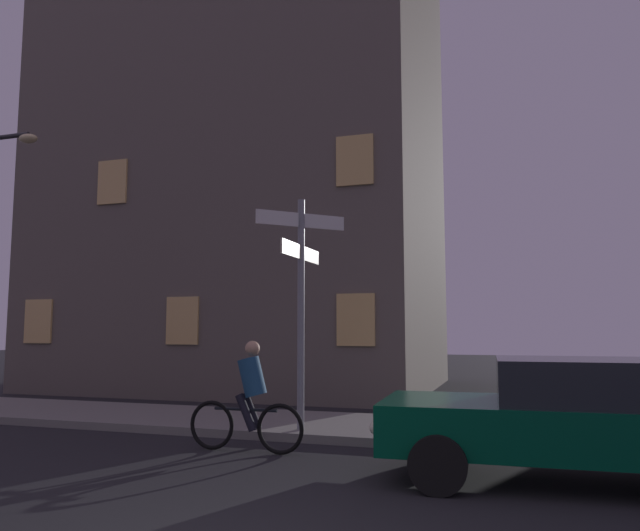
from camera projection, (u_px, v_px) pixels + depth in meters
sidewalk_kerb at (378, 429)px, 10.40m from camera, size 40.00×2.63×0.14m
signpost at (301, 289)px, 10.10m from camera, size 1.18×1.80×3.83m
car_near_right at (570, 416)px, 7.03m from camera, size 4.31×2.15×1.43m
cyclist at (249, 400)px, 8.82m from camera, size 1.82×0.32×1.61m
building_left_block at (254, 165)px, 19.68m from camera, size 11.29×8.39×14.23m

